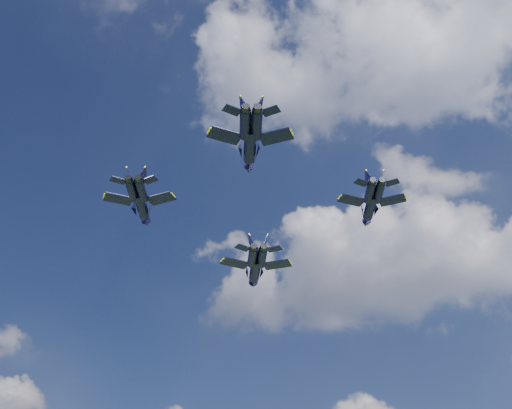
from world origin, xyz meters
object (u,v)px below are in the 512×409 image
(jet_lead, at_px, (255,270))
(jet_right, at_px, (370,208))
(jet_left, at_px, (142,207))
(jet_slot, at_px, (250,147))

(jet_lead, xyz_separation_m, jet_right, (26.48, -11.84, 1.00))
(jet_right, bearing_deg, jet_left, 178.53)
(jet_lead, height_order, jet_left, jet_left)
(jet_left, bearing_deg, jet_lead, 46.32)
(jet_right, distance_m, jet_slot, 27.97)
(jet_lead, bearing_deg, jet_left, -138.90)
(jet_lead, distance_m, jet_slot, 39.88)
(jet_left, xyz_separation_m, jet_right, (37.11, 14.24, -0.91))
(jet_right, bearing_deg, jet_lead, 133.46)
(jet_lead, relative_size, jet_slot, 1.11)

